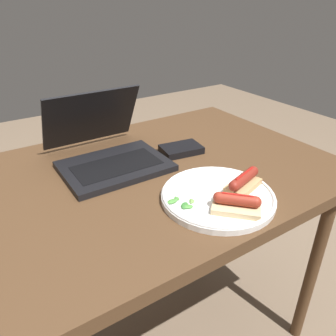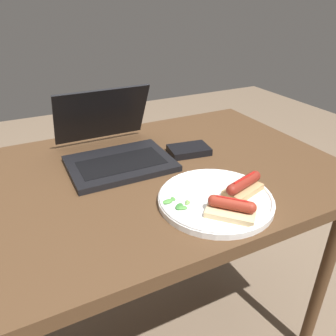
# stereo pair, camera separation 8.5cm
# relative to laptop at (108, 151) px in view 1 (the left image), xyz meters

# --- Properties ---
(desk) EXTENTS (1.16, 0.76, 0.75)m
(desk) POSITION_rel_laptop_xyz_m (0.06, -0.12, -0.11)
(desk) COLOR #4C331E
(desk) RESTS_ON ground_plane
(laptop) EXTENTS (0.30, 0.33, 0.21)m
(laptop) POSITION_rel_laptop_xyz_m (0.00, 0.00, 0.00)
(laptop) COLOR black
(laptop) RESTS_ON desk
(plate) EXTENTS (0.29, 0.29, 0.02)m
(plate) POSITION_rel_laptop_xyz_m (0.15, -0.34, -0.03)
(plate) COLOR white
(plate) RESTS_ON desk
(sausage_toast_left) EXTENTS (0.13, 0.13, 0.04)m
(sausage_toast_left) POSITION_rel_laptop_xyz_m (0.14, -0.41, -0.01)
(sausage_toast_left) COLOR #D6B784
(sausage_toast_left) RESTS_ON plate
(sausage_toast_middle) EXTENTS (0.12, 0.08, 0.05)m
(sausage_toast_middle) POSITION_rel_laptop_xyz_m (0.22, -0.35, -0.00)
(sausage_toast_middle) COLOR tan
(sausage_toast_middle) RESTS_ON plate
(salad_pile) EXTENTS (0.07, 0.07, 0.01)m
(salad_pile) POSITION_rel_laptop_xyz_m (0.05, -0.33, -0.02)
(salad_pile) COLOR #387A33
(salad_pile) RESTS_ON plate
(external_drive) EXTENTS (0.14, 0.10, 0.02)m
(external_drive) POSITION_rel_laptop_xyz_m (0.23, -0.06, -0.03)
(external_drive) COLOR black
(external_drive) RESTS_ON desk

